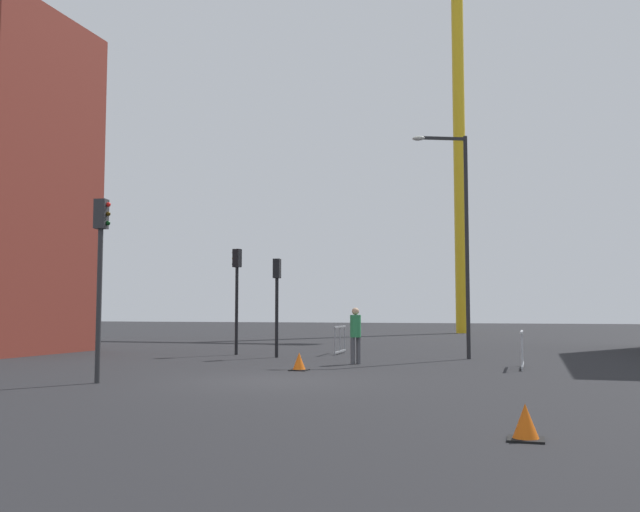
% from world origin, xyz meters
% --- Properties ---
extents(ground, '(160.00, 160.00, 0.00)m').
position_xyz_m(ground, '(0.00, 0.00, 0.00)').
color(ground, black).
extents(construction_crane, '(19.60, 1.20, 28.91)m').
position_xyz_m(construction_crane, '(0.49, 37.40, 18.85)').
color(construction_crane, gold).
rests_on(construction_crane, ground).
extents(streetlamp_tall, '(1.84, 0.86, 7.83)m').
position_xyz_m(streetlamp_tall, '(3.66, 8.94, 4.60)').
color(streetlamp_tall, '#232326').
rests_on(streetlamp_tall, ground).
extents(traffic_light_crosswalk, '(0.38, 0.27, 4.29)m').
position_xyz_m(traffic_light_crosswalk, '(-3.64, -1.66, 2.86)').
color(traffic_light_crosswalk, '#2D2D30').
rests_on(traffic_light_crosswalk, ground).
extents(traffic_light_verge, '(0.39, 0.29, 4.03)m').
position_xyz_m(traffic_light_verge, '(-4.80, 8.90, 2.70)').
color(traffic_light_verge, black).
rests_on(traffic_light_verge, ground).
extents(traffic_light_median, '(0.26, 0.38, 3.54)m').
position_xyz_m(traffic_light_median, '(-2.78, 7.87, 2.40)').
color(traffic_light_median, black).
rests_on(traffic_light_median, ground).
extents(pedestrian_walking, '(0.34, 0.34, 1.76)m').
position_xyz_m(pedestrian_walking, '(0.68, 5.66, 1.03)').
color(pedestrian_walking, '#4C4C51').
rests_on(pedestrian_walking, ground).
extents(safety_barrier_mid_span, '(0.06, 2.11, 1.08)m').
position_xyz_m(safety_barrier_mid_span, '(5.69, 5.52, 0.56)').
color(safety_barrier_mid_span, '#B2B5BA').
rests_on(safety_barrier_mid_span, ground).
extents(safety_barrier_left_run, '(0.20, 2.09, 1.08)m').
position_xyz_m(safety_barrier_left_run, '(-1.15, 10.50, 0.56)').
color(safety_barrier_left_run, gray).
rests_on(safety_barrier_left_run, ground).
extents(traffic_cone_orange, '(0.50, 0.50, 0.50)m').
position_xyz_m(traffic_cone_orange, '(-0.28, 2.96, 0.23)').
color(traffic_cone_orange, black).
rests_on(traffic_cone_orange, ground).
extents(traffic_cone_striped, '(0.47, 0.47, 0.47)m').
position_xyz_m(traffic_cone_striped, '(5.89, -6.23, 0.21)').
color(traffic_cone_striped, black).
rests_on(traffic_cone_striped, ground).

